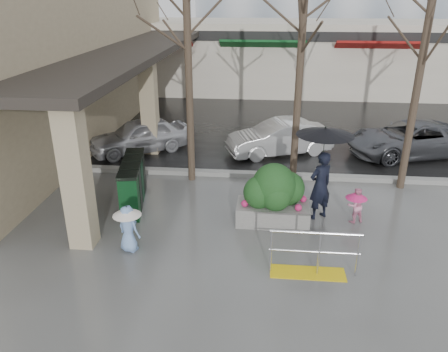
% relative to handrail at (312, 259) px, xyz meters
% --- Properties ---
extents(ground, '(120.00, 120.00, 0.00)m').
position_rel_handrail_xyz_m(ground, '(-1.36, 1.20, -0.38)').
color(ground, '#51514F').
rests_on(ground, ground).
extents(street_asphalt, '(120.00, 36.00, 0.01)m').
position_rel_handrail_xyz_m(street_asphalt, '(-1.36, 23.20, -0.37)').
color(street_asphalt, black).
rests_on(street_asphalt, ground).
extents(curb, '(120.00, 0.30, 0.15)m').
position_rel_handrail_xyz_m(curb, '(-1.36, 5.20, -0.30)').
color(curb, gray).
rests_on(curb, ground).
extents(near_building, '(6.00, 18.00, 8.00)m').
position_rel_handrail_xyz_m(near_building, '(-10.36, 9.20, 3.62)').
color(near_building, tan).
rests_on(near_building, ground).
extents(canopy_slab, '(2.80, 18.00, 0.25)m').
position_rel_handrail_xyz_m(canopy_slab, '(-6.16, 9.20, 3.25)').
color(canopy_slab, '#2D2823').
rests_on(canopy_slab, pillar_front).
extents(pillar_front, '(0.55, 0.55, 3.50)m').
position_rel_handrail_xyz_m(pillar_front, '(-5.26, 0.70, 1.37)').
color(pillar_front, tan).
rests_on(pillar_front, ground).
extents(pillar_back, '(0.55, 0.55, 3.50)m').
position_rel_handrail_xyz_m(pillar_back, '(-5.26, 7.20, 1.37)').
color(pillar_back, tan).
rests_on(pillar_back, ground).
extents(storefront_row, '(34.00, 6.74, 4.00)m').
position_rel_handrail_xyz_m(storefront_row, '(0.64, 19.17, 1.64)').
color(storefront_row, beige).
rests_on(storefront_row, ground).
extents(handrail, '(1.90, 0.50, 1.03)m').
position_rel_handrail_xyz_m(handrail, '(0.00, 0.00, 0.00)').
color(handrail, yellow).
rests_on(handrail, ground).
extents(tree_west, '(3.20, 3.20, 6.80)m').
position_rel_handrail_xyz_m(tree_west, '(-3.36, 4.80, 4.71)').
color(tree_west, '#382B21').
rests_on(tree_west, ground).
extents(tree_midwest, '(3.20, 3.20, 7.00)m').
position_rel_handrail_xyz_m(tree_midwest, '(-0.16, 4.80, 4.86)').
color(tree_midwest, '#382B21').
rests_on(tree_midwest, ground).
extents(tree_mideast, '(3.20, 3.20, 6.50)m').
position_rel_handrail_xyz_m(tree_mideast, '(3.14, 4.80, 4.48)').
color(tree_mideast, '#382B21').
rests_on(tree_mideast, ground).
extents(woman, '(1.45, 1.45, 2.52)m').
position_rel_handrail_xyz_m(woman, '(0.40, 2.59, 1.14)').
color(woman, black).
rests_on(woman, ground).
extents(child_pink, '(0.56, 0.56, 0.95)m').
position_rel_handrail_xyz_m(child_pink, '(1.32, 2.43, 0.18)').
color(child_pink, pink).
rests_on(child_pink, ground).
extents(child_blue, '(0.65, 0.65, 1.14)m').
position_rel_handrail_xyz_m(child_blue, '(-4.11, 0.53, 0.30)').
color(child_blue, '#7CA2DC').
rests_on(child_blue, ground).
extents(planter, '(1.87, 1.10, 1.62)m').
position_rel_handrail_xyz_m(planter, '(-0.79, 2.22, 0.40)').
color(planter, slate).
rests_on(planter, ground).
extents(news_boxes, '(0.92, 2.36, 1.29)m').
position_rel_handrail_xyz_m(news_boxes, '(-4.70, 2.90, 0.27)').
color(news_boxes, '#0D3C1A').
rests_on(news_boxes, ground).
extents(car_a, '(3.90, 3.30, 1.26)m').
position_rel_handrail_xyz_m(car_a, '(-5.72, 7.23, 0.25)').
color(car_a, silver).
rests_on(car_a, ground).
extents(car_b, '(4.05, 2.65, 1.26)m').
position_rel_handrail_xyz_m(car_b, '(-0.54, 7.47, 0.25)').
color(car_b, silver).
rests_on(car_b, ground).
extents(car_c, '(4.94, 3.27, 1.26)m').
position_rel_handrail_xyz_m(car_c, '(4.20, 7.78, 0.25)').
color(car_c, '#56585E').
rests_on(car_c, ground).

